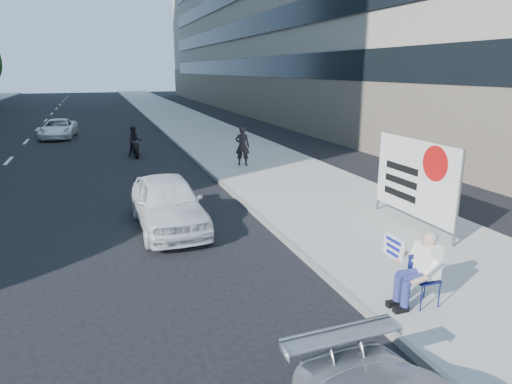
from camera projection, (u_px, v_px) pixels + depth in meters
name	position (u px, v px, depth m)	size (l,w,h in m)	color
ground	(233.00, 259.00, 9.94)	(160.00, 160.00, 0.00)	black
near_sidewalk	(205.00, 132.00, 29.43)	(5.00, 120.00, 0.15)	#B0AEA5
near_building	(311.00, 2.00, 41.91)	(14.00, 70.00, 20.00)	gray
seated_protester	(419.00, 265.00, 7.55)	(0.83, 1.11, 1.31)	navy
pedestrian_woman	(242.00, 146.00, 18.74)	(0.59, 0.39, 1.62)	black
protest_banner	(415.00, 178.00, 11.31)	(0.08, 3.06, 2.20)	#4C4C4C
white_sedan_near	(168.00, 202.00, 11.77)	(1.61, 4.01, 1.36)	white
white_sedan_far	(58.00, 129.00, 27.42)	(1.86, 4.03, 1.12)	white
motorcycle	(135.00, 143.00, 21.63)	(0.73, 2.05, 1.42)	black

